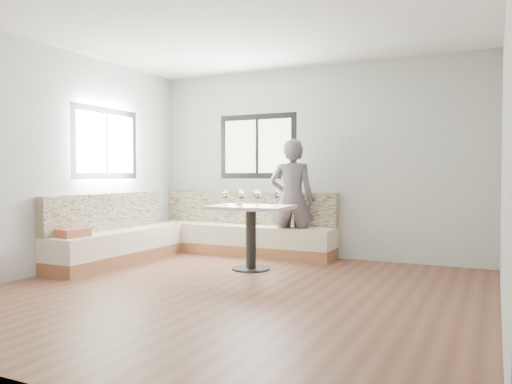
% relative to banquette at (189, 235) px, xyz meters
% --- Properties ---
extents(room, '(5.01, 5.01, 2.81)m').
position_rel_banquette_xyz_m(room, '(1.51, -1.55, 1.08)').
color(room, brown).
rests_on(room, ground).
extents(banquette, '(2.90, 2.80, 0.95)m').
position_rel_banquette_xyz_m(banquette, '(0.00, 0.00, 0.00)').
color(banquette, '#9C6040').
rests_on(banquette, ground).
extents(table, '(1.05, 0.84, 0.82)m').
position_rel_banquette_xyz_m(table, '(1.22, -0.44, 0.28)').
color(table, black).
rests_on(table, ground).
extents(person, '(0.72, 0.58, 1.72)m').
position_rel_banquette_xyz_m(person, '(1.41, 0.50, 0.53)').
color(person, '#584F54').
rests_on(person, ground).
extents(olive_ramekin, '(0.09, 0.09, 0.04)m').
position_rel_banquette_xyz_m(olive_ramekin, '(1.04, -0.42, 0.50)').
color(olive_ramekin, white).
rests_on(olive_ramekin, table).
extents(wine_glass_a, '(0.09, 0.09, 0.20)m').
position_rel_banquette_xyz_m(wine_glass_a, '(0.96, -0.64, 0.62)').
color(wine_glass_a, white).
rests_on(wine_glass_a, table).
extents(wine_glass_b, '(0.09, 0.09, 0.20)m').
position_rel_banquette_xyz_m(wine_glass_b, '(1.19, -0.64, 0.62)').
color(wine_glass_b, white).
rests_on(wine_glass_b, table).
extents(wine_glass_c, '(0.09, 0.09, 0.20)m').
position_rel_banquette_xyz_m(wine_glass_c, '(1.38, -0.58, 0.62)').
color(wine_glass_c, white).
rests_on(wine_glass_c, table).
extents(wine_glass_d, '(0.09, 0.09, 0.20)m').
position_rel_banquette_xyz_m(wine_glass_d, '(1.24, -0.31, 0.62)').
color(wine_glass_d, white).
rests_on(wine_glass_d, table).
extents(wine_glass_e, '(0.09, 0.09, 0.20)m').
position_rel_banquette_xyz_m(wine_glass_e, '(1.52, -0.29, 0.62)').
color(wine_glass_e, white).
rests_on(wine_glass_e, table).
extents(wine_glass_f, '(0.09, 0.09, 0.20)m').
position_rel_banquette_xyz_m(wine_glass_f, '(0.99, -0.30, 0.62)').
color(wine_glass_f, white).
rests_on(wine_glass_f, table).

